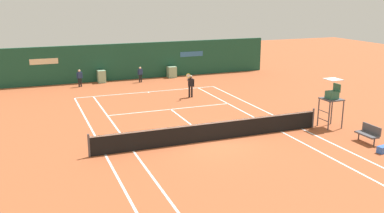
{
  "coord_description": "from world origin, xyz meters",
  "views": [
    {
      "loc": [
        -8.32,
        -18.51,
        7.11
      ],
      "look_at": [
        0.4,
        3.74,
        0.8
      ],
      "focal_mm": 40.34,
      "sensor_mm": 36.0,
      "label": 1
    }
  ],
  "objects_px": {
    "player_bench": "(369,133)",
    "player_on_baseline": "(191,84)",
    "tennis_ball_mid_court": "(201,91)",
    "ball_kid_right_post": "(80,77)",
    "ball_kid_left_post": "(140,73)",
    "umpire_chair": "(332,96)"
  },
  "relations": [
    {
      "from": "player_bench",
      "to": "player_on_baseline",
      "type": "bearing_deg",
      "value": 21.27
    },
    {
      "from": "player_on_baseline",
      "to": "tennis_ball_mid_court",
      "type": "height_order",
      "value": "player_on_baseline"
    },
    {
      "from": "player_bench",
      "to": "player_on_baseline",
      "type": "xyz_separation_m",
      "value": [
        -4.67,
        12.0,
        0.44
      ]
    },
    {
      "from": "player_on_baseline",
      "to": "ball_kid_right_post",
      "type": "xyz_separation_m",
      "value": [
        -6.77,
        6.41,
        -0.16
      ]
    },
    {
      "from": "player_bench",
      "to": "ball_kid_left_post",
      "type": "height_order",
      "value": "ball_kid_left_post"
    },
    {
      "from": "umpire_chair",
      "to": "player_bench",
      "type": "bearing_deg",
      "value": -177.96
    },
    {
      "from": "player_bench",
      "to": "player_on_baseline",
      "type": "relative_size",
      "value": 0.67
    },
    {
      "from": "tennis_ball_mid_court",
      "to": "ball_kid_right_post",
      "type": "bearing_deg",
      "value": 149.69
    },
    {
      "from": "player_bench",
      "to": "tennis_ball_mid_court",
      "type": "height_order",
      "value": "player_bench"
    },
    {
      "from": "umpire_chair",
      "to": "player_bench",
      "type": "height_order",
      "value": "umpire_chair"
    },
    {
      "from": "umpire_chair",
      "to": "player_bench",
      "type": "xyz_separation_m",
      "value": [
        0.1,
        -2.75,
        -1.21
      ]
    },
    {
      "from": "player_bench",
      "to": "ball_kid_right_post",
      "type": "relative_size",
      "value": 0.88
    },
    {
      "from": "ball_kid_right_post",
      "to": "ball_kid_left_post",
      "type": "bearing_deg",
      "value": 175.8
    },
    {
      "from": "ball_kid_right_post",
      "to": "player_on_baseline",
      "type": "bearing_deg",
      "value": 132.4
    },
    {
      "from": "player_bench",
      "to": "tennis_ball_mid_court",
      "type": "relative_size",
      "value": 17.62
    },
    {
      "from": "ball_kid_left_post",
      "to": "tennis_ball_mid_court",
      "type": "distance_m",
      "value": 5.94
    },
    {
      "from": "player_on_baseline",
      "to": "ball_kid_right_post",
      "type": "height_order",
      "value": "player_on_baseline"
    },
    {
      "from": "player_on_baseline",
      "to": "ball_kid_right_post",
      "type": "distance_m",
      "value": 9.33
    },
    {
      "from": "player_bench",
      "to": "tennis_ball_mid_court",
      "type": "bearing_deg",
      "value": 13.28
    },
    {
      "from": "player_on_baseline",
      "to": "ball_kid_left_post",
      "type": "xyz_separation_m",
      "value": [
        -1.93,
        6.41,
        -0.2
      ]
    },
    {
      "from": "ball_kid_left_post",
      "to": "player_on_baseline",
      "type": "bearing_deg",
      "value": 103.8
    },
    {
      "from": "ball_kid_left_post",
      "to": "tennis_ball_mid_court",
      "type": "bearing_deg",
      "value": 122.21
    }
  ]
}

